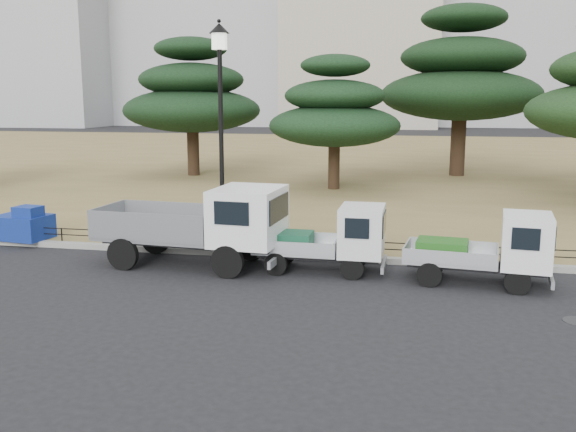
% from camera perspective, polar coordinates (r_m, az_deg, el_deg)
% --- Properties ---
extents(ground, '(220.00, 220.00, 0.00)m').
position_cam_1_polar(ground, '(15.16, -1.49, -6.20)').
color(ground, black).
extents(lawn, '(120.00, 56.00, 0.15)m').
position_cam_1_polar(lawn, '(45.07, 7.16, 4.98)').
color(lawn, olive).
rests_on(lawn, ground).
extents(curb, '(120.00, 0.25, 0.16)m').
position_cam_1_polar(curb, '(17.59, 0.38, -3.56)').
color(curb, gray).
rests_on(curb, ground).
extents(truck_large, '(4.97, 2.28, 2.11)m').
position_cam_1_polar(truck_large, '(16.76, -7.73, -0.53)').
color(truck_large, black).
rests_on(truck_large, ground).
extents(truck_kei_front, '(3.24, 1.43, 1.71)m').
position_cam_1_polar(truck_kei_front, '(16.17, 3.77, -2.04)').
color(truck_kei_front, black).
rests_on(truck_kei_front, ground).
extents(truck_kei_rear, '(3.43, 1.76, 1.72)m').
position_cam_1_polar(truck_kei_rear, '(15.76, 17.43, -2.80)').
color(truck_kei_rear, black).
rests_on(truck_kei_rear, ground).
extents(street_lamp, '(0.55, 0.55, 6.16)m').
position_cam_1_polar(street_lamp, '(17.85, -6.02, 10.31)').
color(street_lamp, black).
rests_on(street_lamp, lawn).
extents(pipe_fence, '(38.00, 0.04, 0.40)m').
position_cam_1_polar(pipe_fence, '(17.65, 0.48, -2.31)').
color(pipe_fence, black).
rests_on(pipe_fence, lawn).
extents(tarp_pile, '(1.67, 1.32, 1.02)m').
position_cam_1_polar(tarp_pile, '(20.88, -22.44, -0.77)').
color(tarp_pile, navy).
rests_on(tarp_pile, lawn).
extents(pine_west_near, '(7.36, 7.36, 7.36)m').
position_cam_1_polar(pine_west_near, '(35.41, -8.55, 10.46)').
color(pine_west_near, black).
rests_on(pine_west_near, lawn).
extents(pine_center_left, '(6.02, 6.02, 6.12)m').
position_cam_1_polar(pine_center_left, '(29.73, 4.17, 9.20)').
color(pine_center_left, black).
rests_on(pine_center_left, lawn).
extents(pine_center_right, '(8.48, 8.48, 9.00)m').
position_cam_1_polar(pine_center_right, '(36.06, 15.14, 11.76)').
color(pine_center_right, black).
rests_on(pine_center_right, lawn).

